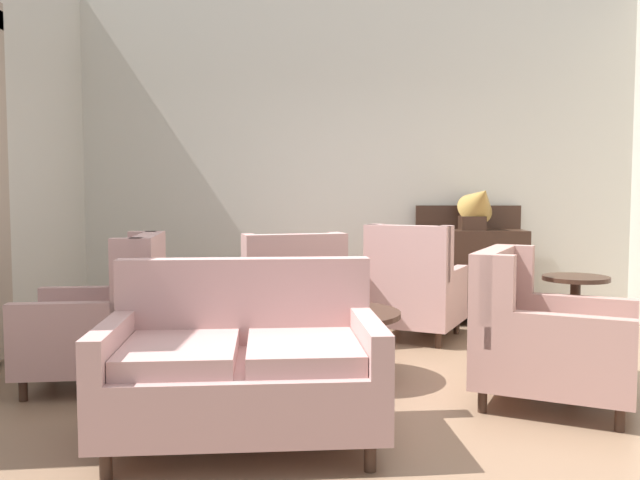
{
  "coord_description": "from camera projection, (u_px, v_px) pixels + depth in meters",
  "views": [
    {
      "loc": [
        -0.2,
        -4.12,
        1.33
      ],
      "look_at": [
        -0.31,
        0.31,
        1.01
      ],
      "focal_mm": 37.84,
      "sensor_mm": 36.0,
      "label": 1
    }
  ],
  "objects": [
    {
      "name": "settee",
      "position": [
        243.0,
        367.0,
        3.55
      ],
      "size": [
        1.52,
        1.05,
        0.95
      ],
      "rotation": [
        0.0,
        0.0,
        0.1
      ],
      "color": "tan",
      "rests_on": "ground"
    },
    {
      "name": "coffee_table",
      "position": [
        334.0,
        323.0,
        4.71
      ],
      "size": [
        0.93,
        0.93,
        0.49
      ],
      "color": "#382319",
      "rests_on": "ground"
    },
    {
      "name": "sideboard",
      "position": [
        471.0,
        270.0,
        6.79
      ],
      "size": [
        1.07,
        0.42,
        1.18
      ],
      "color": "#382319",
      "rests_on": "ground"
    },
    {
      "name": "armchair_back_corner",
      "position": [
        542.0,
        339.0,
        4.22
      ],
      "size": [
        1.19,
        1.16,
        0.96
      ],
      "rotation": [
        0.0,
        0.0,
        7.43
      ],
      "color": "tan",
      "rests_on": "ground"
    },
    {
      "name": "gramophone",
      "position": [
        479.0,
        204.0,
        6.64
      ],
      "size": [
        0.44,
        0.53,
        0.54
      ],
      "color": "#382319",
      "rests_on": "sideboard"
    },
    {
      "name": "armchair_beside_settee",
      "position": [
        107.0,
        323.0,
        4.62
      ],
      "size": [
        1.0,
        0.93,
        1.04
      ],
      "rotation": [
        0.0,
        0.0,
        4.85
      ],
      "color": "tan",
      "rests_on": "ground"
    },
    {
      "name": "armchair_foreground_right",
      "position": [
        414.0,
        290.0,
        6.02
      ],
      "size": [
        1.0,
        1.03,
        1.04
      ],
      "rotation": [
        0.0,
        0.0,
        2.72
      ],
      "color": "tan",
      "rests_on": "ground"
    },
    {
      "name": "porcelain_vase",
      "position": [
        334.0,
        293.0,
        4.71
      ],
      "size": [
        0.16,
        0.16,
        0.3
      ],
      "color": "brown",
      "rests_on": "coffee_table"
    },
    {
      "name": "ground",
      "position": [
        368.0,
        405.0,
        4.2
      ],
      "size": [
        8.26,
        8.26,
        0.0
      ],
      "primitive_type": "plane",
      "color": "#896B51"
    },
    {
      "name": "armchair_near_window",
      "position": [
        289.0,
        297.0,
        5.83
      ],
      "size": [
        1.07,
        1.07,
        0.98
      ],
      "rotation": [
        0.0,
        0.0,
        3.46
      ],
      "color": "tan",
      "rests_on": "ground"
    },
    {
      "name": "wall_back",
      "position": [
        355.0,
        156.0,
        7.02
      ],
      "size": [
        5.93,
        0.08,
        3.39
      ],
      "primitive_type": "cube",
      "color": "beige",
      "rests_on": "ground"
    },
    {
      "name": "side_table",
      "position": [
        575.0,
        319.0,
        4.7
      ],
      "size": [
        0.45,
        0.45,
        0.74
      ],
      "color": "#382319",
      "rests_on": "ground"
    },
    {
      "name": "baseboard_back",
      "position": [
        355.0,
        312.0,
        7.09
      ],
      "size": [
        5.77,
        0.03,
        0.12
      ],
      "primitive_type": "cube",
      "color": "#382319",
      "rests_on": "ground"
    }
  ]
}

